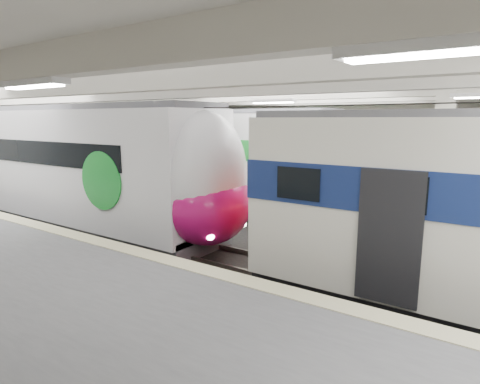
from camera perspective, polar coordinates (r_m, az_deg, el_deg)
The scene contains 3 objects.
station_hall at distance 10.43m, azimuth -5.57°, elevation 4.13°, with size 36.00×24.00×5.75m.
modern_emu at distance 16.74m, azimuth -20.05°, elevation 2.98°, with size 15.38×3.17×4.88m.
far_train at distance 20.40m, azimuth -7.41°, elevation 4.93°, with size 15.14×3.29×4.77m.
Camera 1 is at (6.62, -9.73, 4.37)m, focal length 30.00 mm.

